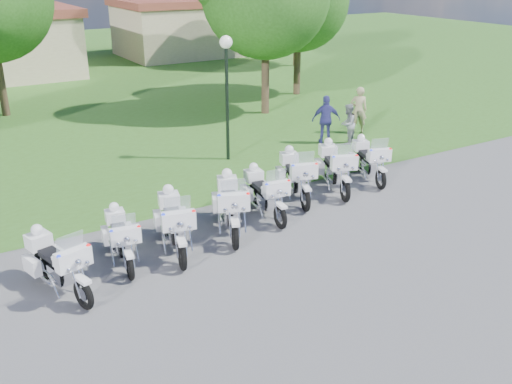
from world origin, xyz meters
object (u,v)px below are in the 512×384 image
lamp_post (226,68)px  bystander_b (348,124)px  motorcycle_2 (174,222)px  bystander_c (326,120)px  motorcycle_3 (230,204)px  bystander_a (359,110)px  motorcycle_4 (265,192)px  motorcycle_1 (121,237)px  motorcycle_7 (369,159)px  motorcycle_5 (296,175)px  motorcycle_6 (335,167)px  motorcycle_0 (57,263)px

lamp_post → bystander_b: size_ratio=2.77×
motorcycle_2 → bystander_c: bearing=-134.4°
motorcycle_3 → bystander_a: size_ratio=1.28×
motorcycle_3 → lamp_post: 6.40m
motorcycle_3 → motorcycle_4: motorcycle_3 is taller
motorcycle_2 → bystander_c: (8.65, 5.17, 0.22)m
motorcycle_1 → motorcycle_7: 8.87m
motorcycle_2 → motorcycle_7: (7.46, 1.31, -0.06)m
lamp_post → motorcycle_5: bearing=-89.4°
bystander_a → lamp_post: bearing=35.7°
motorcycle_2 → bystander_a: 12.10m
motorcycle_2 → motorcycle_6: bearing=-154.1°
motorcycle_6 → bystander_b: motorcycle_6 is taller
motorcycle_1 → motorcycle_3: size_ratio=0.90×
motorcycle_5 → lamp_post: (-0.05, 4.20, 2.57)m
lamp_post → bystander_a: 6.68m
motorcycle_5 → bystander_c: size_ratio=1.29×
motorcycle_7 → bystander_a: bystander_a is taller
motorcycle_3 → motorcycle_6: 4.34m
bystander_a → motorcycle_0: bearing=57.9°
motorcycle_0 → bystander_b: (12.28, 5.19, 0.11)m
motorcycle_3 → motorcycle_4: size_ratio=1.04×
motorcycle_4 → lamp_post: bearing=-99.9°
motorcycle_2 → bystander_a: (10.70, 5.64, 0.24)m
motorcycle_7 → bystander_c: 4.05m
motorcycle_1 → bystander_a: bystander_a is taller
motorcycle_2 → bystander_b: size_ratio=1.60×
motorcycle_1 → motorcycle_5: motorcycle_5 is taller
motorcycle_4 → motorcycle_5: size_ratio=0.97×
bystander_a → bystander_c: bystander_a is taller
motorcycle_4 → motorcycle_7: bearing=-164.4°
motorcycle_5 → motorcycle_6: 1.46m
motorcycle_1 → motorcycle_6: size_ratio=0.91×
motorcycle_0 → motorcycle_3: size_ratio=0.96×
motorcycle_5 → lamp_post: lamp_post is taller
motorcycle_2 → lamp_post: bearing=-114.5°
motorcycle_0 → motorcycle_3: 4.69m
motorcycle_1 → bystander_c: 11.21m
motorcycle_4 → bystander_b: 7.54m
motorcycle_1 → motorcycle_6: bearing=-163.1°
motorcycle_4 → motorcycle_3: bearing=23.3°
motorcycle_7 → bystander_b: (1.88, 3.37, 0.12)m
motorcycle_5 → motorcycle_7: bearing=-159.1°
motorcycle_3 → motorcycle_6: motorcycle_3 is taller
motorcycle_5 → motorcycle_1: bearing=30.0°
motorcycle_7 → lamp_post: size_ratio=0.52×
motorcycle_1 → lamp_post: (5.76, 5.33, 2.66)m
motorcycle_0 → bystander_b: size_ratio=1.51×
motorcycle_0 → motorcycle_7: bearing=175.0°
motorcycle_1 → lamp_post: bearing=-128.8°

